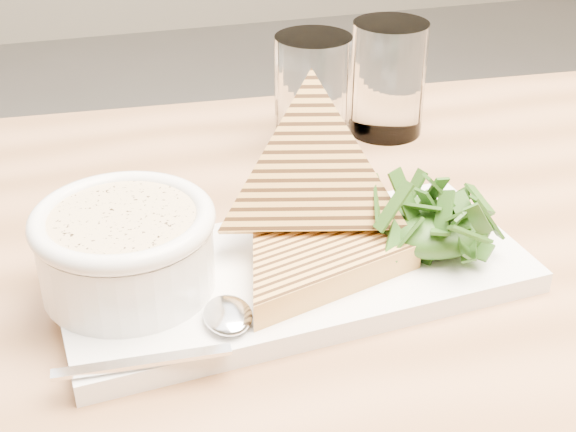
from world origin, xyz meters
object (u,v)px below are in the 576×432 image
object	(u,v)px
platter	(295,273)
glass_far	(388,79)
table_top	(339,281)
soup_bowl	(127,257)
glass_near	(313,93)

from	to	relation	value
platter	glass_far	size ratio (longest dim) A/B	2.98
table_top	glass_far	size ratio (longest dim) A/B	9.07
soup_bowl	glass_far	distance (m)	0.39
soup_bowl	glass_near	distance (m)	0.32
soup_bowl	glass_near	xyz separation A→B (m)	(0.22, 0.23, 0.02)
glass_near	glass_far	world-z (taller)	glass_far
soup_bowl	glass_near	world-z (taller)	glass_near
glass_near	platter	bearing A→B (deg)	-110.56
platter	soup_bowl	size ratio (longest dim) A/B	2.83
glass_far	platter	bearing A→B (deg)	-125.27
soup_bowl	glass_far	world-z (taller)	glass_far
platter	soup_bowl	distance (m)	0.13
soup_bowl	glass_far	bearing A→B (deg)	38.68
glass_near	glass_far	bearing A→B (deg)	9.14
platter	table_top	bearing A→B (deg)	22.59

